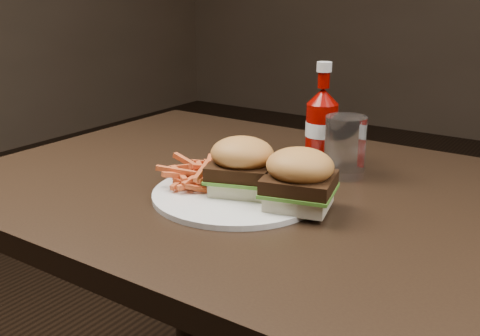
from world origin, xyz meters
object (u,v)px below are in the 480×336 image
Objects in this scene: dining_table at (283,198)px; tumbler at (345,148)px; ketchup_bottle at (321,135)px; plate at (237,194)px.

tumbler reaches higher than dining_table.
ketchup_bottle reaches higher than dining_table.
dining_table is at bearing -85.27° from ketchup_bottle.
tumbler is (0.07, -0.05, -0.01)m from ketchup_bottle.
dining_table is 0.19m from ketchup_bottle.
tumbler is (0.11, 0.21, 0.05)m from plate.
tumbler is at bearing 63.19° from plate.
plate is 2.38× the size of tumbler.
dining_table is 0.10m from plate.
ketchup_bottle reaches higher than tumbler.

